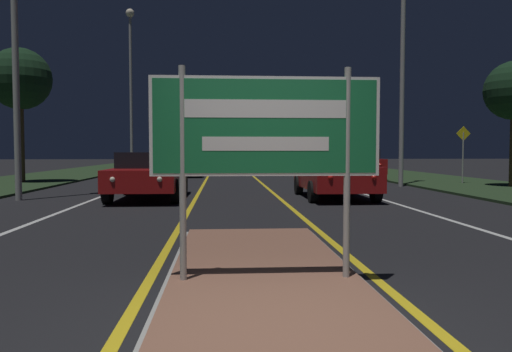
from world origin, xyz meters
TOP-DOWN VIEW (x-y plane):
  - ground_plane at (0.00, 0.00)m, footprint 160.00×160.00m
  - median_island at (0.00, 1.65)m, footprint 2.12×6.68m
  - verge_left at (-9.50, 20.00)m, footprint 5.00×100.00m
  - verge_right at (9.50, 20.00)m, footprint 5.00×100.00m
  - centre_line_yellow_left at (-1.25, 25.00)m, footprint 0.12×70.00m
  - centre_line_yellow_right at (1.25, 25.00)m, footprint 0.12×70.00m
  - lane_line_white_left at (-4.20, 25.00)m, footprint 0.12×70.00m
  - lane_line_white_right at (4.20, 25.00)m, footprint 0.12×70.00m
  - edge_line_white_left at (-7.20, 25.00)m, footprint 0.10×70.00m
  - edge_line_white_right at (7.20, 25.00)m, footprint 0.10×70.00m
  - highway_sign at (0.00, 1.64)m, footprint 2.36×0.07m
  - streetlight_left_far at (-6.34, 29.44)m, footprint 0.54×0.54m
  - streetlight_right_near at (6.63, 15.88)m, footprint 0.50×0.50m
  - car_receding_0 at (2.90, 11.23)m, footprint 1.97×4.23m
  - car_receding_1 at (6.09, 20.62)m, footprint 1.99×4.18m
  - car_approaching_0 at (-2.62, 11.51)m, footprint 2.02×4.53m
  - car_approaching_1 at (-2.46, 24.37)m, footprint 1.87×4.16m
  - warning_sign at (9.48, 16.53)m, footprint 0.60×0.06m
  - roadside_palm_left at (-8.97, 18.34)m, footprint 2.59×2.59m

SIDE VIEW (x-z plane):
  - ground_plane at x=0.00m, z-range 0.00..0.00m
  - centre_line_yellow_left at x=-1.25m, z-range 0.00..0.01m
  - centre_line_yellow_right at x=1.25m, z-range 0.00..0.01m
  - lane_line_white_left at x=-4.20m, z-range 0.00..0.01m
  - lane_line_white_right at x=4.20m, z-range 0.00..0.01m
  - edge_line_white_left at x=-7.20m, z-range 0.00..0.01m
  - edge_line_white_right at x=7.20m, z-range 0.00..0.01m
  - verge_left at x=-9.50m, z-range 0.00..0.08m
  - verge_right at x=9.50m, z-range 0.00..0.08m
  - median_island at x=0.00m, z-range -0.01..0.09m
  - car_approaching_1 at x=-2.46m, z-range 0.03..1.44m
  - car_approaching_0 at x=-2.62m, z-range 0.05..1.43m
  - car_receding_0 at x=2.90m, z-range 0.04..1.44m
  - car_receding_1 at x=6.09m, z-range 0.05..1.54m
  - warning_sign at x=9.48m, z-range 0.32..2.67m
  - highway_sign at x=0.00m, z-range 0.51..2.70m
  - roadside_palm_left at x=-8.97m, z-range 1.59..7.25m
  - streetlight_right_near at x=6.63m, z-range 1.23..12.16m
  - streetlight_left_far at x=-6.34m, z-range 1.48..11.99m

